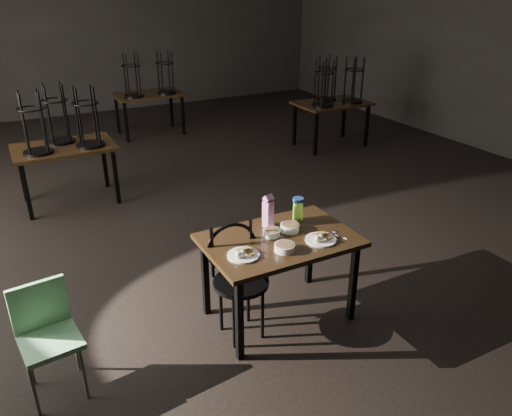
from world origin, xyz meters
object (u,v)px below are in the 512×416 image
main_table (279,247)px  juice_carton (268,212)px  bentwood_chair (237,272)px  water_bottle (298,209)px  school_chair (47,330)px

main_table → juice_carton: 0.31m
juice_carton → main_table: bearing=-94.6°
main_table → bentwood_chair: 0.40m
main_table → water_bottle: bearing=34.2°
main_table → school_chair: school_chair is taller
main_table → bentwood_chair: bearing=179.6°
water_bottle → bentwood_chair: 0.77m
bentwood_chair → school_chair: 1.41m
main_table → water_bottle: 0.40m
water_bottle → bentwood_chair: (-0.67, -0.20, -0.31)m
school_chair → juice_carton: bearing=-0.8°
water_bottle → bentwood_chair: water_bottle is taller
water_bottle → bentwood_chair: bearing=-163.5°
main_table → water_bottle: (0.30, 0.20, 0.18)m
water_bottle → school_chair: water_bottle is taller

